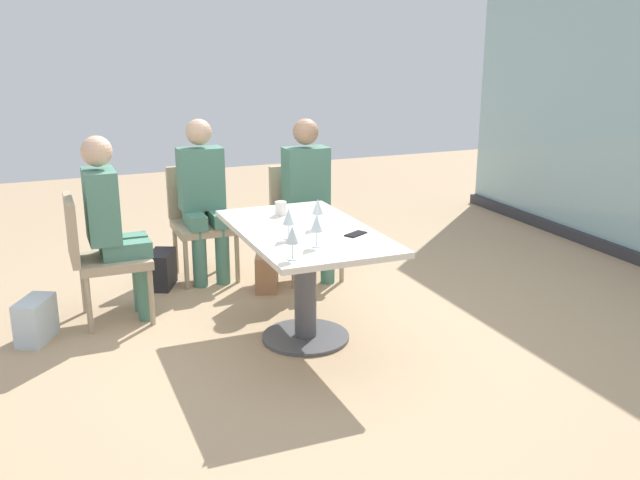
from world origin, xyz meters
TOP-DOWN VIEW (x-y plane):
  - ground_plane at (0.00, 0.00)m, footprint 12.00×12.00m
  - dining_table_main at (0.00, 0.00)m, footprint 1.35×0.78m
  - chair_side_end at (-1.50, -0.30)m, footprint 0.50×0.46m
  - chair_far_left at (-1.20, 0.46)m, footprint 0.50×0.46m
  - chair_front_left at (-0.81, -1.17)m, footprint 0.46×0.50m
  - person_side_end at (-1.39, -0.30)m, footprint 0.39×0.34m
  - person_far_left at (-1.09, 0.46)m, footprint 0.39×0.34m
  - person_front_left at (-0.81, -1.06)m, footprint 0.34×0.39m
  - wine_glass_0 at (0.00, 0.09)m, footprint 0.07×0.07m
  - wine_glass_1 at (0.37, -0.07)m, footprint 0.07×0.07m
  - wine_glass_2 at (0.16, -0.16)m, footprint 0.07×0.07m
  - wine_glass_3 at (0.53, -0.28)m, footprint 0.07×0.07m
  - coffee_cup at (-0.39, -0.02)m, footprint 0.08×0.08m
  - cell_phone_on_table at (0.23, 0.24)m, footprint 0.13×0.16m
  - handbag_0 at (-1.32, -0.67)m, footprint 0.34×0.27m
  - handbag_1 at (-0.97, 0.06)m, footprint 0.34×0.26m
  - handbag_2 at (-0.63, -1.59)m, footprint 0.34×0.28m

SIDE VIEW (x-z plane):
  - ground_plane at x=0.00m, z-range 0.00..0.00m
  - handbag_0 at x=-1.32m, z-range 0.00..0.28m
  - handbag_1 at x=-0.97m, z-range 0.00..0.28m
  - handbag_2 at x=-0.63m, z-range 0.00..0.28m
  - chair_side_end at x=-1.50m, z-range 0.06..0.93m
  - chair_far_left at x=-1.20m, z-range 0.06..0.93m
  - chair_front_left at x=-0.81m, z-range 0.06..0.93m
  - dining_table_main at x=0.00m, z-range 0.17..0.90m
  - person_side_end at x=-1.39m, z-range 0.07..1.33m
  - person_far_left at x=-1.09m, z-range 0.07..1.33m
  - person_front_left at x=-0.81m, z-range 0.07..1.33m
  - cell_phone_on_table at x=0.23m, z-range 0.73..0.74m
  - coffee_cup at x=-0.39m, z-range 0.73..0.82m
  - wine_glass_0 at x=0.00m, z-range 0.77..0.95m
  - wine_glass_1 at x=0.37m, z-range 0.77..0.95m
  - wine_glass_2 at x=0.16m, z-range 0.77..0.95m
  - wine_glass_3 at x=0.53m, z-range 0.77..0.95m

